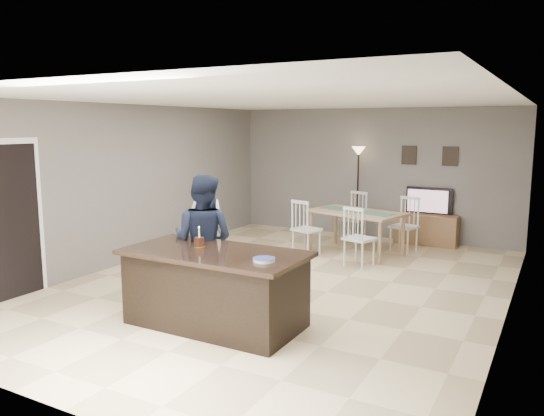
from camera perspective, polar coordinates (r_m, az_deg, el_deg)
The scene contains 14 objects.
floor at distance 7.95m, azimuth 1.45°, elevation -8.28°, with size 8.00×8.00×0.00m, color beige.
room_shell at distance 7.62m, azimuth 1.50°, elevation 3.85°, with size 8.00×8.00×8.00m.
kitchen_island at distance 6.34m, azimuth -6.10°, elevation -8.53°, with size 2.15×1.10×0.90m.
tv_console at distance 10.96m, azimuth 16.25°, elevation -2.23°, with size 1.20×0.40×0.60m, color brown.
television at distance 10.93m, azimuth 16.46°, elevation 0.73°, with size 0.91×0.12×0.53m, color black.
tv_screen_glow at distance 10.86m, azimuth 16.37°, elevation 0.72°, with size 0.78×0.78×0.00m, color orange.
picture_frames at distance 10.99m, azimuth 16.56°, elevation 5.42°, with size 1.10×0.02×0.38m.
doorway at distance 7.92m, azimuth -26.44°, elevation 0.06°, with size 0.00×2.10×2.65m.
woman at distance 7.71m, azimuth -6.96°, elevation -2.57°, with size 0.60×0.39×1.65m, color silver.
man at distance 6.99m, azimuth -7.40°, elevation -3.44°, with size 0.84×0.65×1.73m, color #161D32.
birthday_cake at distance 6.46m, azimuth -7.83°, elevation -3.61°, with size 0.16×0.16×0.25m.
plate_stack at distance 5.71m, azimuth -0.86°, elevation -5.58°, with size 0.24×0.24×0.04m.
dining_table at distance 9.86m, azimuth 9.04°, elevation -1.12°, with size 2.02×2.23×1.02m.
floor_lamp at distance 11.22m, azimuth 9.25°, elevation 4.35°, with size 0.29×0.29×1.91m.
Camera 1 is at (3.47, -6.75, 2.35)m, focal length 35.00 mm.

